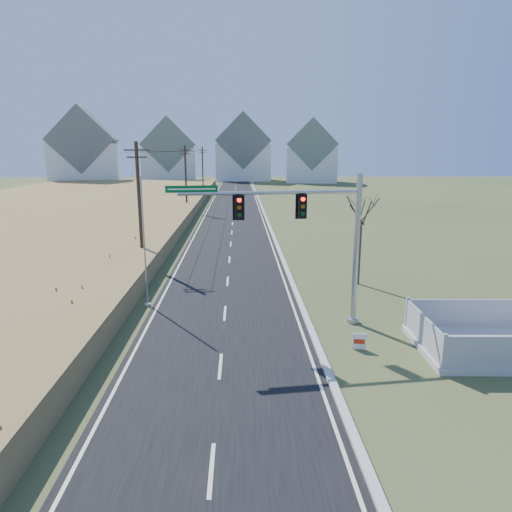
{
  "coord_description": "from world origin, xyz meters",
  "views": [
    {
      "loc": [
        0.8,
        -18.62,
        8.39
      ],
      "look_at": [
        1.59,
        2.83,
        3.4
      ],
      "focal_mm": 32.0,
      "sensor_mm": 36.0,
      "label": 1
    }
  ],
  "objects_px": {
    "traffic_signal_mast": "(319,235)",
    "fence_enclosure": "(498,344)",
    "open_sign": "(359,341)",
    "bare_tree": "(362,208)",
    "flagpole": "(145,256)"
  },
  "relations": [
    {
      "from": "flagpole",
      "to": "bare_tree",
      "type": "distance_m",
      "value": 13.4
    },
    {
      "from": "traffic_signal_mast",
      "to": "fence_enclosure",
      "type": "bearing_deg",
      "value": -30.29
    },
    {
      "from": "open_sign",
      "to": "fence_enclosure",
      "type": "bearing_deg",
      "value": 7.92
    },
    {
      "from": "fence_enclosure",
      "to": "open_sign",
      "type": "bearing_deg",
      "value": 179.32
    },
    {
      "from": "fence_enclosure",
      "to": "bare_tree",
      "type": "distance_m",
      "value": 11.64
    },
    {
      "from": "fence_enclosure",
      "to": "open_sign",
      "type": "distance_m",
      "value": 5.96
    },
    {
      "from": "open_sign",
      "to": "traffic_signal_mast",
      "type": "bearing_deg",
      "value": 125.73
    },
    {
      "from": "flagpole",
      "to": "bare_tree",
      "type": "xyz_separation_m",
      "value": [
        12.69,
        3.78,
        2.05
      ]
    },
    {
      "from": "traffic_signal_mast",
      "to": "open_sign",
      "type": "relative_size",
      "value": 13.01
    },
    {
      "from": "traffic_signal_mast",
      "to": "open_sign",
      "type": "height_order",
      "value": "traffic_signal_mast"
    },
    {
      "from": "open_sign",
      "to": "bare_tree",
      "type": "distance_m",
      "value": 11.07
    },
    {
      "from": "open_sign",
      "to": "flagpole",
      "type": "relative_size",
      "value": 0.1
    },
    {
      "from": "open_sign",
      "to": "flagpole",
      "type": "bearing_deg",
      "value": 160.39
    },
    {
      "from": "traffic_signal_mast",
      "to": "flagpole",
      "type": "bearing_deg",
      "value": 154.62
    },
    {
      "from": "open_sign",
      "to": "flagpole",
      "type": "distance_m",
      "value": 12.11
    }
  ]
}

